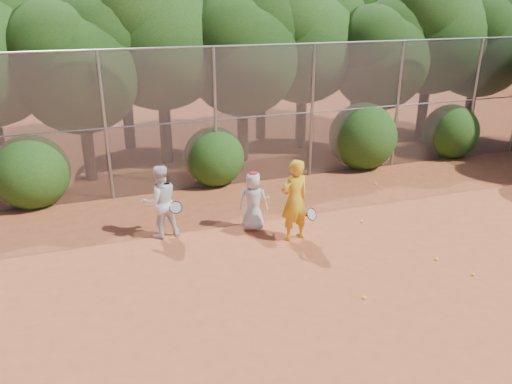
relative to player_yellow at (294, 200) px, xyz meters
name	(u,v)px	position (x,y,z in m)	size (l,w,h in m)	color
ground	(345,281)	(0.23, -2.07, -0.96)	(80.00, 80.00, 0.00)	#A44825
fence_back	(245,116)	(0.11, 3.93, 1.09)	(20.05, 0.09, 4.03)	gray
tree_2	(79,60)	(-4.22, 5.77, 2.62)	(3.99, 3.47, 5.47)	black
tree_3	(160,26)	(-1.70, 6.78, 3.43)	(4.89, 4.26, 6.70)	black
tree_4	(243,47)	(0.79, 6.17, 2.80)	(4.19, 3.64, 5.73)	black
tree_5	(305,34)	(3.29, 6.97, 3.09)	(4.51, 3.92, 6.17)	black
tree_6	(382,51)	(5.78, 5.97, 2.51)	(3.86, 3.36, 5.29)	black
tree_7	(434,25)	(8.29, 6.57, 3.32)	(4.77, 4.14, 6.53)	black
tree_8	(481,37)	(10.29, 6.27, 2.85)	(4.25, 3.70, 5.82)	black
tree_10	(120,16)	(-2.70, 8.98, 3.67)	(5.15, 4.48, 7.06)	black
tree_11	(262,28)	(2.29, 8.57, 3.20)	(4.64, 4.03, 6.35)	black
tree_12	(362,16)	(6.80, 9.18, 3.55)	(5.02, 4.37, 6.88)	black
bush_0	(31,169)	(-5.77, 4.23, 0.04)	(2.00, 2.00, 2.00)	#1B4010
bush_1	(214,154)	(-0.77, 4.23, -0.06)	(1.80, 1.80, 1.80)	#1B4010
bush_2	(363,133)	(4.23, 4.23, 0.14)	(2.20, 2.20, 2.20)	#1B4010
bush_3	(451,129)	(7.73, 4.23, -0.01)	(1.90, 1.90, 1.90)	#1B4010
player_yellow	(294,200)	(0.00, 0.00, 0.00)	(0.91, 0.62, 1.93)	gold
player_teen	(253,201)	(-0.71, 0.81, -0.23)	(0.84, 0.73, 1.47)	silver
player_white	(160,202)	(-2.84, 1.15, -0.09)	(0.93, 0.81, 1.73)	silver
ball_0	(436,259)	(2.47, -1.96, -0.93)	(0.07, 0.07, 0.07)	yellow
ball_1	(362,221)	(1.95, 0.24, -0.93)	(0.07, 0.07, 0.07)	yellow
ball_2	(473,275)	(2.76, -2.73, -0.93)	(0.07, 0.07, 0.07)	yellow
ball_4	(364,298)	(0.26, -2.74, -0.93)	(0.07, 0.07, 0.07)	yellow
ball_5	(376,184)	(3.73, 2.46, -0.93)	(0.07, 0.07, 0.07)	yellow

